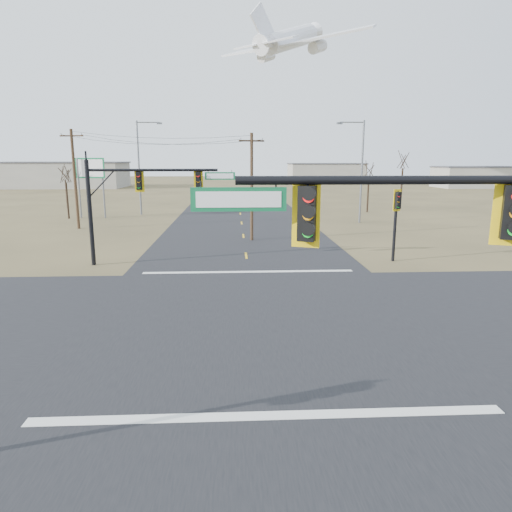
{
  "coord_description": "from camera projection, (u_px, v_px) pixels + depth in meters",
  "views": [
    {
      "loc": [
        -0.84,
        -17.84,
        6.34
      ],
      "look_at": [
        0.11,
        1.0,
        2.33
      ],
      "focal_mm": 32.0,
      "sensor_mm": 36.0,
      "label": 1
    }
  ],
  "objects": [
    {
      "name": "stop_bar_far",
      "position": [
        248.0,
        272.0,
        26.11
      ],
      "size": [
        12.0,
        0.4,
        0.01
      ],
      "primitive_type": "cube",
      "color": "silver",
      "rests_on": "road_ns"
    },
    {
      "name": "mast_arm_far",
      "position": [
        143.0,
        189.0,
        27.14
      ],
      "size": [
        8.83,
        0.45,
        6.31
      ],
      "rotation": [
        0.0,
        0.0,
        0.1
      ],
      "color": "black",
      "rests_on": "ground"
    },
    {
      "name": "utility_pole_near",
      "position": [
        252.0,
        185.0,
        35.54
      ],
      "size": [
        1.98,
        0.71,
        8.32
      ],
      "rotation": [
        0.0,
        0.0,
        0.3
      ],
      "color": "#48321F",
      "rests_on": "ground"
    },
    {
      "name": "road_ns",
      "position": [
        255.0,
        316.0,
        18.78
      ],
      "size": [
        14.0,
        160.0,
        0.02
      ],
      "primitive_type": "cube",
      "color": "black",
      "rests_on": "ground"
    },
    {
      "name": "bare_tree_b",
      "position": [
        65.0,
        173.0,
        59.87
      ],
      "size": [
        2.53,
        2.53,
        5.69
      ],
      "rotation": [
        0.0,
        0.0,
        0.15
      ],
      "color": "black",
      "rests_on": "ground"
    },
    {
      "name": "pedestal_signal_ne",
      "position": [
        397.0,
        209.0,
        28.2
      ],
      "size": [
        0.67,
        0.58,
        4.56
      ],
      "rotation": [
        0.0,
        0.0,
        0.36
      ],
      "color": "black",
      "rests_on": "ground"
    },
    {
      "name": "stop_bar_near",
      "position": [
        269.0,
        416.0,
        11.45
      ],
      "size": [
        12.0,
        0.4,
        0.01
      ],
      "primitive_type": "cube",
      "color": "silver",
      "rests_on": "road_ns"
    },
    {
      "name": "utility_pole_far",
      "position": [
        75.0,
        178.0,
        41.59
      ],
      "size": [
        2.19,
        0.48,
        9.0
      ],
      "rotation": [
        0.0,
        0.0,
        -0.17
      ],
      "color": "#48321F",
      "rests_on": "ground"
    },
    {
      "name": "ground",
      "position": [
        255.0,
        316.0,
        18.79
      ],
      "size": [
        320.0,
        320.0,
        0.0
      ],
      "primitive_type": "plane",
      "color": "brown",
      "rests_on": "ground"
    },
    {
      "name": "bare_tree_a",
      "position": [
        65.0,
        173.0,
        48.79
      ],
      "size": [
        2.79,
        2.79,
        6.14
      ],
      "rotation": [
        0.0,
        0.0,
        -0.12
      ],
      "color": "black",
      "rests_on": "ground"
    },
    {
      "name": "bare_tree_c",
      "position": [
        369.0,
        170.0,
        54.87
      ],
      "size": [
        2.95,
        2.95,
        6.53
      ],
      "rotation": [
        0.0,
        0.0,
        -0.07
      ],
      "color": "black",
      "rests_on": "ground"
    },
    {
      "name": "warehouse_mid",
      "position": [
        326.0,
        173.0,
        126.95
      ],
      "size": [
        20.0,
        12.0,
        5.0
      ],
      "primitive_type": "cube",
      "color": "#A19C8F",
      "rests_on": "ground"
    },
    {
      "name": "jet_airliner",
      "position": [
        290.0,
        39.0,
        79.99
      ],
      "size": [
        29.41,
        29.53,
        14.9
      ],
      "rotation": [
        0.0,
        -0.33,
        0.83
      ],
      "color": "white"
    },
    {
      "name": "streetlight_a",
      "position": [
        360.0,
        166.0,
        45.38
      ],
      "size": [
        2.82,
        0.38,
        10.08
      ],
      "rotation": [
        0.0,
        0.0,
        0.25
      ],
      "color": "slate",
      "rests_on": "ground"
    },
    {
      "name": "warehouse_right",
      "position": [
        477.0,
        178.0,
        104.05
      ],
      "size": [
        18.0,
        10.0,
        4.5
      ],
      "primitive_type": "cube",
      "color": "#A19C8F",
      "rests_on": "ground"
    },
    {
      "name": "streetlight_c",
      "position": [
        141.0,
        163.0,
        52.06
      ],
      "size": [
        2.95,
        0.32,
        10.6
      ],
      "rotation": [
        0.0,
        0.0,
        0.1
      ],
      "color": "slate",
      "rests_on": "ground"
    },
    {
      "name": "road_ew",
      "position": [
        255.0,
        316.0,
        18.78
      ],
      "size": [
        160.0,
        14.0,
        0.02
      ],
      "primitive_type": "cube",
      "color": "black",
      "rests_on": "ground"
    },
    {
      "name": "warehouse_left",
      "position": [
        62.0,
        175.0,
        104.18
      ],
      "size": [
        28.0,
        14.0,
        5.5
      ],
      "primitive_type": "cube",
      "color": "#A19C8F",
      "rests_on": "ground"
    },
    {
      "name": "bare_tree_d",
      "position": [
        403.0,
        160.0,
        59.15
      ],
      "size": [
        3.85,
        3.85,
        7.83
      ],
      "rotation": [
        0.0,
        0.0,
        0.37
      ],
      "color": "black",
      "rests_on": "ground"
    },
    {
      "name": "highway_sign",
      "position": [
        90.0,
        176.0,
        49.24
      ],
      "size": [
        3.37,
        0.97,
        6.49
      ],
      "rotation": [
        0.0,
        0.0,
        -0.26
      ],
      "color": "slate",
      "rests_on": "ground"
    }
  ]
}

